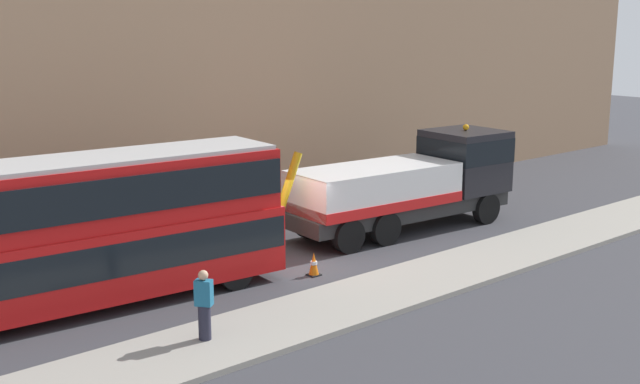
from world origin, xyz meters
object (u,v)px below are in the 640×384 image
double_decker_bus (85,227)px  pedestrian_onlooker (204,306)px  traffic_cone_near_bus (314,265)px  recovery_tow_truck (412,182)px

double_decker_bus → pedestrian_onlooker: size_ratio=6.53×
double_decker_bus → traffic_cone_near_bus: size_ratio=15.52×
recovery_tow_truck → double_decker_bus: (-12.54, 0.04, 0.47)m
recovery_tow_truck → double_decker_bus: size_ratio=0.91×
pedestrian_onlooker → traffic_cone_near_bus: size_ratio=2.38×
pedestrian_onlooker → traffic_cone_near_bus: pedestrian_onlooker is taller
recovery_tow_truck → traffic_cone_near_bus: 6.67m
recovery_tow_truck → pedestrian_onlooker: size_ratio=5.98×
traffic_cone_near_bus → pedestrian_onlooker: bearing=-156.5°
double_decker_bus → pedestrian_onlooker: 4.50m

